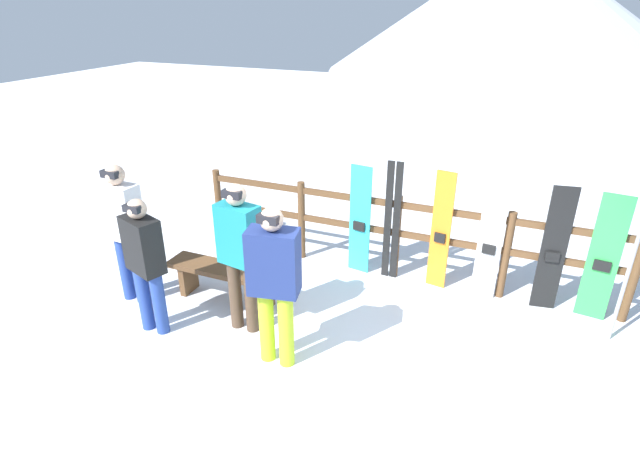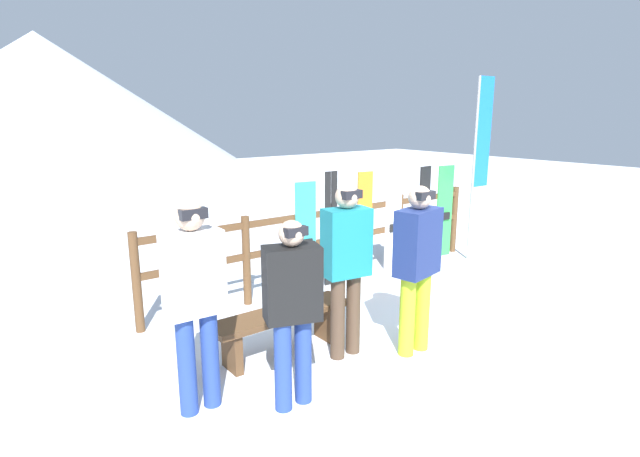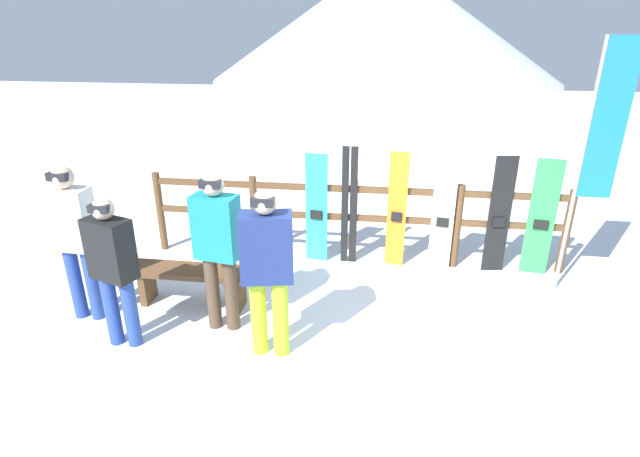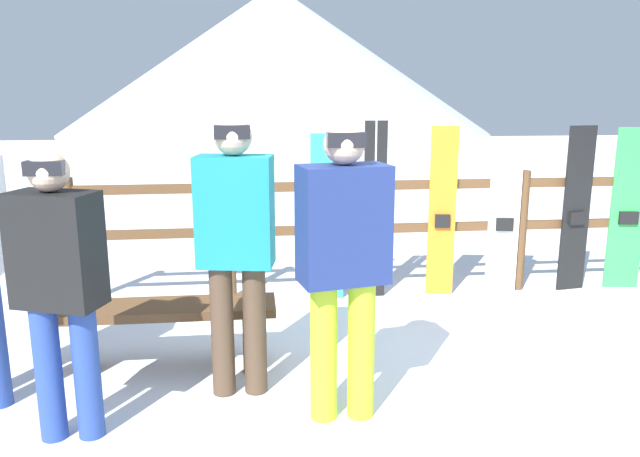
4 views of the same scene
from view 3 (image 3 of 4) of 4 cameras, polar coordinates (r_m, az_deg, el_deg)
ground_plane at (r=5.31m, az=2.21°, el=-12.27°), size 40.00×40.00×0.00m
mountain_backdrop at (r=28.13m, az=7.45°, el=22.73°), size 18.00×18.00×6.00m
fence at (r=6.58m, az=3.84°, el=1.69°), size 5.48×0.10×1.13m
bench at (r=5.86m, az=-14.46°, el=-5.46°), size 1.46×0.36×0.45m
person_navy at (r=4.61m, az=-6.06°, el=-4.13°), size 0.52×0.35×1.69m
person_white at (r=5.75m, az=-26.31°, el=-0.55°), size 0.45×0.26×1.72m
person_teal at (r=5.08m, az=-11.63°, el=-1.57°), size 0.48×0.31×1.71m
person_black at (r=5.14m, az=-22.61°, el=-3.79°), size 0.49×0.37×1.56m
snowboard_cyan at (r=6.55m, az=-0.40°, el=2.23°), size 0.29×0.09×1.48m
ski_pair_black at (r=6.49m, az=3.33°, el=2.53°), size 0.19×0.02×1.59m
snowboard_orange at (r=6.49m, az=8.77°, el=2.01°), size 0.24×0.09×1.54m
snowboard_white at (r=6.55m, az=13.86°, el=1.33°), size 0.28×0.09×1.44m
snowboard_black_stripe at (r=6.65m, az=19.81°, el=1.36°), size 0.28×0.09×1.53m
snowboard_green at (r=6.78m, az=23.98°, el=1.04°), size 0.32×0.09×1.51m
rental_flag at (r=6.24m, az=29.12°, el=8.63°), size 0.40×0.04×2.90m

